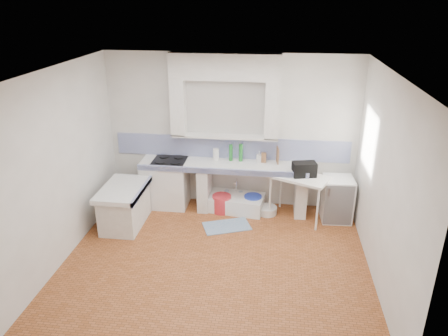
# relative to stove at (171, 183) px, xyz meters

# --- Properties ---
(floor) EXTENTS (4.50, 4.50, 0.00)m
(floor) POSITION_rel_stove_xyz_m (1.09, -1.72, -0.44)
(floor) COLOR #9E552B
(floor) RESTS_ON ground
(ceiling) EXTENTS (4.50, 4.50, 0.00)m
(ceiling) POSITION_rel_stove_xyz_m (1.09, -1.72, 2.36)
(ceiling) COLOR white
(ceiling) RESTS_ON ground
(wall_back) EXTENTS (4.50, 0.00, 4.50)m
(wall_back) POSITION_rel_stove_xyz_m (1.09, 0.28, 0.96)
(wall_back) COLOR silver
(wall_back) RESTS_ON ground
(wall_front) EXTENTS (4.50, 0.00, 4.50)m
(wall_front) POSITION_rel_stove_xyz_m (1.09, -3.72, 0.96)
(wall_front) COLOR silver
(wall_front) RESTS_ON ground
(wall_left) EXTENTS (0.00, 4.50, 4.50)m
(wall_left) POSITION_rel_stove_xyz_m (-1.16, -1.72, 0.96)
(wall_left) COLOR silver
(wall_left) RESTS_ON ground
(wall_right) EXTENTS (0.00, 4.50, 4.50)m
(wall_right) POSITION_rel_stove_xyz_m (3.34, -1.72, 0.96)
(wall_right) COLOR silver
(wall_right) RESTS_ON ground
(alcove_mass) EXTENTS (1.90, 0.25, 0.45)m
(alcove_mass) POSITION_rel_stove_xyz_m (0.99, 0.15, 2.14)
(alcove_mass) COLOR silver
(alcove_mass) RESTS_ON ground
(window_frame) EXTENTS (0.35, 0.86, 1.06)m
(window_frame) POSITION_rel_stove_xyz_m (3.52, -0.52, 1.16)
(window_frame) COLOR #372211
(window_frame) RESTS_ON ground
(lace_valance) EXTENTS (0.01, 0.84, 0.24)m
(lace_valance) POSITION_rel_stove_xyz_m (3.37, -0.52, 1.54)
(lace_valance) COLOR white
(lace_valance) RESTS_ON ground
(counter_slab) EXTENTS (3.00, 0.60, 0.08)m
(counter_slab) POSITION_rel_stove_xyz_m (0.99, -0.02, 0.42)
(counter_slab) COLOR white
(counter_slab) RESTS_ON ground
(counter_lip) EXTENTS (3.00, 0.04, 0.10)m
(counter_lip) POSITION_rel_stove_xyz_m (0.99, -0.30, 0.42)
(counter_lip) COLOR navy
(counter_lip) RESTS_ON ground
(counter_pier_left) EXTENTS (0.20, 0.55, 0.82)m
(counter_pier_left) POSITION_rel_stove_xyz_m (-0.41, -0.02, -0.03)
(counter_pier_left) COLOR silver
(counter_pier_left) RESTS_ON ground
(counter_pier_mid) EXTENTS (0.20, 0.55, 0.82)m
(counter_pier_mid) POSITION_rel_stove_xyz_m (0.64, -0.02, -0.03)
(counter_pier_mid) COLOR silver
(counter_pier_mid) RESTS_ON ground
(counter_pier_right) EXTENTS (0.20, 0.55, 0.82)m
(counter_pier_right) POSITION_rel_stove_xyz_m (2.39, -0.02, -0.03)
(counter_pier_right) COLOR silver
(counter_pier_right) RESTS_ON ground
(peninsula_top) EXTENTS (0.70, 1.10, 0.08)m
(peninsula_top) POSITION_rel_stove_xyz_m (-0.61, -0.82, 0.22)
(peninsula_top) COLOR white
(peninsula_top) RESTS_ON ground
(peninsula_base) EXTENTS (0.60, 1.00, 0.62)m
(peninsula_base) POSITION_rel_stove_xyz_m (-0.61, -0.82, -0.13)
(peninsula_base) COLOR silver
(peninsula_base) RESTS_ON ground
(peninsula_lip) EXTENTS (0.04, 1.10, 0.10)m
(peninsula_lip) POSITION_rel_stove_xyz_m (-0.28, -0.82, 0.22)
(peninsula_lip) COLOR navy
(peninsula_lip) RESTS_ON ground
(backsplash) EXTENTS (4.27, 0.03, 0.40)m
(backsplash) POSITION_rel_stove_xyz_m (1.09, 0.26, 0.66)
(backsplash) COLOR navy
(backsplash) RESTS_ON ground
(stove) EXTENTS (0.62, 0.60, 0.88)m
(stove) POSITION_rel_stove_xyz_m (0.00, 0.00, 0.00)
(stove) COLOR white
(stove) RESTS_ON ground
(sink) EXTENTS (1.11, 0.70, 0.25)m
(sink) POSITION_rel_stove_xyz_m (1.21, -0.04, -0.31)
(sink) COLOR white
(sink) RESTS_ON ground
(side_table) EXTENTS (1.11, 0.90, 0.04)m
(side_table) POSITION_rel_stove_xyz_m (2.34, -0.22, -0.03)
(side_table) COLOR white
(side_table) RESTS_ON ground
(fridge) EXTENTS (0.53, 0.53, 0.78)m
(fridge) POSITION_rel_stove_xyz_m (3.01, -0.17, -0.05)
(fridge) COLOR white
(fridge) RESTS_ON ground
(bucket_red) EXTENTS (0.44, 0.44, 0.32)m
(bucket_red) POSITION_rel_stove_xyz_m (0.98, -0.15, -0.28)
(bucket_red) COLOR red
(bucket_red) RESTS_ON ground
(bucket_orange) EXTENTS (0.36, 0.36, 0.26)m
(bucket_orange) POSITION_rel_stove_xyz_m (1.21, -0.10, -0.31)
(bucket_orange) COLOR #EF572E
(bucket_orange) RESTS_ON ground
(bucket_blue) EXTENTS (0.40, 0.40, 0.30)m
(bucket_blue) POSITION_rel_stove_xyz_m (1.54, -0.06, -0.29)
(bucket_blue) COLOR blue
(bucket_blue) RESTS_ON ground
(basin_white) EXTENTS (0.43, 0.43, 0.14)m
(basin_white) POSITION_rel_stove_xyz_m (1.81, -0.14, -0.37)
(basin_white) COLOR white
(basin_white) RESTS_ON ground
(water_bottle_a) EXTENTS (0.09, 0.09, 0.32)m
(water_bottle_a) POSITION_rel_stove_xyz_m (1.04, 0.09, -0.28)
(water_bottle_a) COLOR silver
(water_bottle_a) RESTS_ON ground
(water_bottle_b) EXTENTS (0.10, 0.10, 0.29)m
(water_bottle_b) POSITION_rel_stove_xyz_m (1.30, 0.13, -0.30)
(water_bottle_b) COLOR silver
(water_bottle_b) RESTS_ON ground
(black_bag) EXTENTS (0.44, 0.31, 0.25)m
(black_bag) POSITION_rel_stove_xyz_m (2.41, -0.21, 0.50)
(black_bag) COLOR black
(black_bag) RESTS_ON side_table
(green_bottle_a) EXTENTS (0.08, 0.08, 0.30)m
(green_bottle_a) POSITION_rel_stove_xyz_m (1.11, 0.13, 0.61)
(green_bottle_a) COLOR #1E7627
(green_bottle_a) RESTS_ON counter_slab
(green_bottle_b) EXTENTS (0.08, 0.08, 0.32)m
(green_bottle_b) POSITION_rel_stove_xyz_m (1.29, 0.13, 0.62)
(green_bottle_b) COLOR #1E7627
(green_bottle_b) RESTS_ON counter_slab
(knife_block) EXTENTS (0.09, 0.08, 0.18)m
(knife_block) POSITION_rel_stove_xyz_m (1.70, 0.12, 0.55)
(knife_block) COLOR #93603A
(knife_block) RESTS_ON counter_slab
(cutting_board) EXTENTS (0.05, 0.21, 0.29)m
(cutting_board) POSITION_rel_stove_xyz_m (1.94, 0.13, 0.61)
(cutting_board) COLOR #93603A
(cutting_board) RESTS_ON counter_slab
(paper_towel) EXTENTS (0.11, 0.11, 0.21)m
(paper_towel) POSITION_rel_stove_xyz_m (0.83, 0.12, 0.57)
(paper_towel) COLOR white
(paper_towel) RESTS_ON counter_slab
(soap_bottle) EXTENTS (0.11, 0.11, 0.20)m
(soap_bottle) POSITION_rel_stove_xyz_m (1.62, 0.13, 0.56)
(soap_bottle) COLOR white
(soap_bottle) RESTS_ON counter_slab
(rug) EXTENTS (0.89, 0.70, 0.01)m
(rug) POSITION_rel_stove_xyz_m (1.13, -0.69, -0.43)
(rug) COLOR #346499
(rug) RESTS_ON ground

